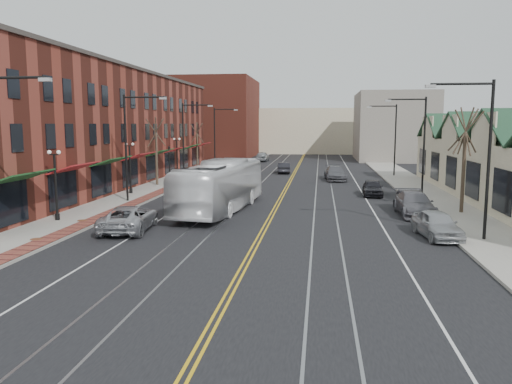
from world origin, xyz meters
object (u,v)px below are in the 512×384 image
(transit_bus, at_px, (220,186))
(parked_car_a, at_px, (437,224))
(parked_suv, at_px, (129,218))
(parked_car_b, at_px, (411,202))
(parked_car_c, at_px, (414,204))
(parked_car_d, at_px, (373,188))

(transit_bus, relative_size, parked_car_a, 2.93)
(parked_suv, height_order, parked_car_b, parked_suv)
(parked_car_b, bearing_deg, parked_car_c, -88.43)
(parked_car_c, bearing_deg, parked_car_b, 89.00)
(parked_car_b, bearing_deg, parked_car_a, -88.43)
(transit_bus, bearing_deg, parked_car_c, -173.58)
(transit_bus, relative_size, parked_suv, 2.39)
(parked_car_a, xyz_separation_m, parked_car_b, (0.00, 7.83, -0.01))
(parked_car_b, xyz_separation_m, parked_car_d, (-1.80, 7.56, -0.03))
(transit_bus, distance_m, parked_suv, 7.97)
(parked_suv, xyz_separation_m, parked_car_a, (16.80, 0.43, 0.00))
(transit_bus, relative_size, parked_car_c, 2.35)
(parked_car_d, bearing_deg, parked_car_b, -73.94)
(parked_car_a, xyz_separation_m, parked_car_c, (0.00, 6.51, 0.04))
(parked_suv, bearing_deg, parked_car_b, -159.17)
(parked_car_b, height_order, parked_car_c, parked_car_c)
(parked_car_d, bearing_deg, parked_car_c, -75.87)
(parked_car_b, xyz_separation_m, parked_car_c, (0.00, -1.32, 0.06))
(parked_car_b, relative_size, parked_car_d, 1.08)
(parked_car_c, bearing_deg, parked_car_a, -91.00)
(parked_car_d, bearing_deg, transit_bus, -138.68)
(transit_bus, relative_size, parked_car_d, 3.12)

